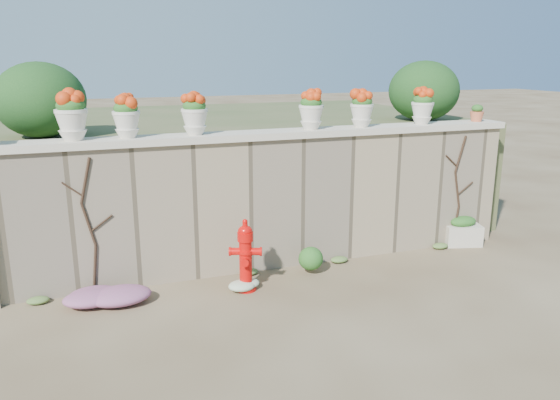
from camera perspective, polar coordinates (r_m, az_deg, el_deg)
name	(u,v)px	position (r m, az deg, el deg)	size (l,w,h in m)	color
ground	(320,312)	(7.13, 4.19, -11.64)	(80.00, 80.00, 0.00)	brown
stone_wall	(273,203)	(8.35, -0.70, -0.29)	(8.00, 0.40, 2.00)	#8C7B5D
wall_cap	(273,134)	(8.14, -0.73, 6.87)	(8.10, 0.52, 0.10)	beige
raised_fill	(222,165)	(11.34, -6.04, 3.65)	(9.00, 6.00, 2.00)	#384C23
back_shrub_left	(40,100)	(8.85, -23.78, 9.54)	(1.30, 1.30, 1.10)	#143814
back_shrub_right	(424,91)	(10.71, 14.80, 10.97)	(1.30, 1.30, 1.10)	#143814
vine_left	(90,225)	(7.71, -19.27, -2.48)	(0.60, 0.04, 1.91)	black
vine_right	(458,190)	(9.69, 18.08, 1.04)	(0.60, 0.04, 1.91)	black
fire_hydrant	(246,255)	(7.57, -3.62, -5.77)	(0.44, 0.32, 1.02)	red
planter_box	(462,232)	(9.95, 18.52, -3.16)	(0.69, 0.51, 0.51)	beige
green_shrub	(315,257)	(8.21, 3.70, -5.92)	(0.57, 0.51, 0.54)	#1E5119
magenta_clump	(105,294)	(7.65, -17.82, -9.30)	(1.03, 0.69, 0.28)	#C327AC
white_flowers	(249,284)	(7.71, -3.30, -8.76)	(0.52, 0.41, 0.19)	white
urn_pot_0	(71,116)	(7.65, -20.97, 8.24)	(0.42, 0.42, 0.66)	beige
urn_pot_1	(126,117)	(7.68, -15.77, 8.38)	(0.37, 0.37, 0.58)	beige
urn_pot_2	(194,114)	(7.80, -8.93, 8.87)	(0.37, 0.37, 0.58)	beige
urn_pot_3	(311,110)	(8.32, 3.27, 9.37)	(0.37, 0.37, 0.59)	beige
urn_pot_4	(362,109)	(8.69, 8.55, 9.42)	(0.36, 0.36, 0.57)	beige
urn_pot_5	(422,107)	(9.26, 14.67, 9.41)	(0.36, 0.36, 0.57)	beige
terracotta_pot	(477,114)	(9.93, 19.88, 8.46)	(0.23, 0.23, 0.28)	#C7603D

